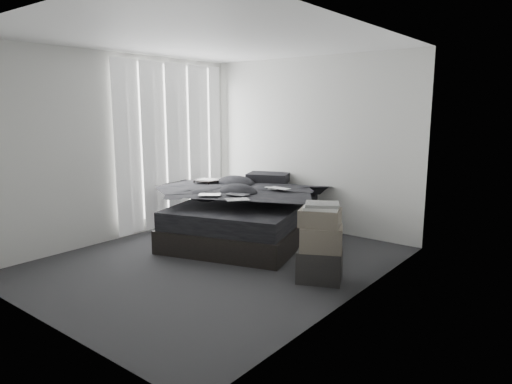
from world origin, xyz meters
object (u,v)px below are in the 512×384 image
Objects in this scene: bed at (246,228)px; side_stand at (208,203)px; box_lower at (320,265)px.

bed is 0.93m from side_stand.
bed is at bearing 155.08° from box_lower.
side_stand reaches higher than box_lower.
bed is 1.83m from box_lower.
side_stand is at bearing 153.74° from bed.
side_stand is 1.58× the size of box_lower.
box_lower is (2.55, -0.92, -0.20)m from side_stand.
bed is 4.76× the size of box_lower.
side_stand reaches higher than bed.
bed is 3.01× the size of side_stand.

